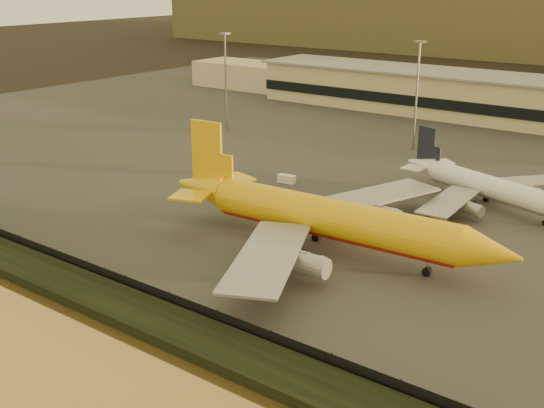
% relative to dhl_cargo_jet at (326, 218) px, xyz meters
% --- Properties ---
extents(ground, '(900.00, 900.00, 0.00)m').
position_rel_dhl_cargo_jet_xyz_m(ground, '(-7.30, -14.76, -5.37)').
color(ground, black).
rests_on(ground, ground).
extents(embankment, '(320.00, 7.00, 1.40)m').
position_rel_dhl_cargo_jet_xyz_m(embankment, '(-7.30, -31.76, -4.67)').
color(embankment, black).
rests_on(embankment, ground).
extents(tarmac, '(320.00, 220.00, 0.20)m').
position_rel_dhl_cargo_jet_xyz_m(tarmac, '(-7.30, 80.24, -5.27)').
color(tarmac, '#2D2D2D').
rests_on(tarmac, ground).
extents(perimeter_fence, '(300.00, 0.05, 2.20)m').
position_rel_dhl_cargo_jet_xyz_m(perimeter_fence, '(-7.30, -27.76, -4.07)').
color(perimeter_fence, black).
rests_on(perimeter_fence, tarmac).
extents(terminal_building, '(202.00, 25.00, 12.60)m').
position_rel_dhl_cargo_jet_xyz_m(terminal_building, '(-21.82, 110.80, 0.88)').
color(terminal_building, '#C1B186').
rests_on(terminal_building, tarmac).
extents(apron_light_masts, '(152.20, 12.20, 25.40)m').
position_rel_dhl_cargo_jet_xyz_m(apron_light_masts, '(7.70, 60.24, 10.34)').
color(apron_light_masts, slate).
rests_on(apron_light_masts, tarmac).
extents(dhl_cargo_jet, '(57.91, 56.72, 17.31)m').
position_rel_dhl_cargo_jet_xyz_m(dhl_cargo_jet, '(0.00, 0.00, 0.00)').
color(dhl_cargo_jet, '#E3AA0B').
rests_on(dhl_cargo_jet, tarmac).
extents(white_narrowbody_jet, '(39.88, 37.86, 11.77)m').
position_rel_dhl_cargo_jet_xyz_m(white_narrowbody_jet, '(12.46, 35.14, -1.66)').
color(white_narrowbody_jet, white).
rests_on(white_narrowbody_jet, tarmac).
extents(gse_vehicle_yellow, '(4.88, 3.33, 2.01)m').
position_rel_dhl_cargo_jet_xyz_m(gse_vehicle_yellow, '(11.06, 17.37, -4.16)').
color(gse_vehicle_yellow, '#E3AA0B').
rests_on(gse_vehicle_yellow, tarmac).
extents(gse_vehicle_white, '(3.69, 2.02, 1.58)m').
position_rel_dhl_cargo_jet_xyz_m(gse_vehicle_white, '(-25.45, 25.05, -4.38)').
color(gse_vehicle_white, white).
rests_on(gse_vehicle_white, tarmac).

